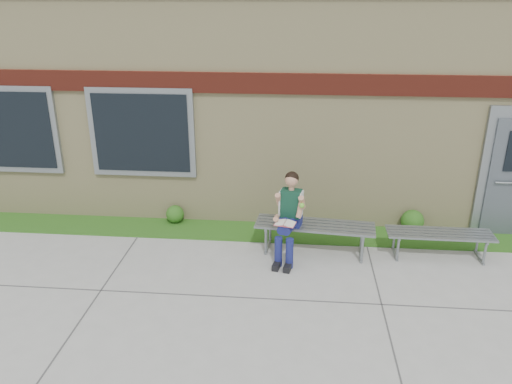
# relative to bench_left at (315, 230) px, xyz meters

# --- Properties ---
(ground) EXTENTS (80.00, 80.00, 0.00)m
(ground) POSITION_rel_bench_left_xyz_m (-0.09, -1.96, -0.39)
(ground) COLOR #9E9E99
(ground) RESTS_ON ground
(grass_strip) EXTENTS (16.00, 0.80, 0.02)m
(grass_strip) POSITION_rel_bench_left_xyz_m (-0.09, 0.64, -0.38)
(grass_strip) COLOR #2A5516
(grass_strip) RESTS_ON ground
(school_building) EXTENTS (16.20, 6.22, 4.20)m
(school_building) POSITION_rel_bench_left_xyz_m (-0.09, 4.02, 1.72)
(school_building) COLOR beige
(school_building) RESTS_ON ground
(bench_left) EXTENTS (1.97, 0.72, 0.50)m
(bench_left) POSITION_rel_bench_left_xyz_m (0.00, 0.00, 0.00)
(bench_left) COLOR gray
(bench_left) RESTS_ON ground
(bench_right) EXTENTS (1.68, 0.48, 0.44)m
(bench_right) POSITION_rel_bench_left_xyz_m (2.00, 0.00, -0.05)
(bench_right) COLOR gray
(bench_right) RESTS_ON ground
(girl) EXTENTS (0.51, 0.87, 1.42)m
(girl) POSITION_rel_bench_left_xyz_m (-0.42, -0.21, 0.36)
(girl) COLOR navy
(girl) RESTS_ON ground
(shrub_mid) EXTENTS (0.33, 0.33, 0.33)m
(shrub_mid) POSITION_rel_bench_left_xyz_m (-2.56, 0.89, -0.20)
(shrub_mid) COLOR #2A5516
(shrub_mid) RESTS_ON grass_strip
(shrub_east) EXTENTS (0.40, 0.40, 0.40)m
(shrub_east) POSITION_rel_bench_left_xyz_m (1.76, 0.89, -0.17)
(shrub_east) COLOR #2A5516
(shrub_east) RESTS_ON grass_strip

